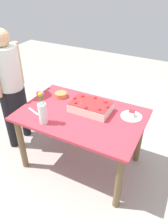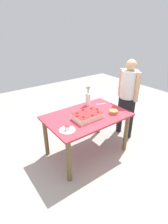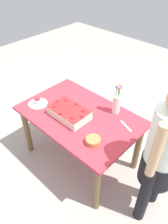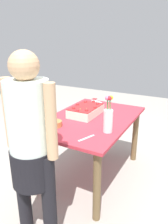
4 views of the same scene
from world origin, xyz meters
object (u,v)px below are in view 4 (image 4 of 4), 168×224
flower_vase (108,117)px  sheet_cake (86,110)px  cake_knife (86,138)px  person_standing (31,142)px  fruit_bowl (55,124)px  serving_plate_with_slice (94,103)px

flower_vase → sheet_cake: bearing=51.5°
cake_knife → flower_vase: bearing=-7.2°
person_standing → sheet_cake: bearing=5.5°
cake_knife → person_standing: person_standing is taller
flower_vase → fruit_bowl: 0.54m
fruit_bowl → person_standing: bearing=-159.8°
person_standing → cake_knife: bearing=-21.8°
serving_plate_with_slice → flower_vase: bearing=-146.2°
sheet_cake → cake_knife: sheet_cake is taller
flower_vase → fruit_bowl: (-0.12, 0.51, -0.12)m
flower_vase → person_standing: 0.76m
sheet_cake → flower_vase: (-0.32, -0.40, 0.09)m
serving_plate_with_slice → person_standing: bearing=-172.3°
fruit_bowl → person_standing: person_standing is taller
cake_knife → fruit_bowl: 0.41m
sheet_cake → flower_vase: 0.52m
fruit_bowl → person_standing: (-0.57, -0.21, 0.10)m
serving_plate_with_slice → fruit_bowl: 0.87m
serving_plate_with_slice → cake_knife: size_ratio=1.20×
person_standing → serving_plate_with_slice: bearing=7.7°
cake_knife → person_standing: 0.53m
flower_vase → cake_knife: bearing=153.1°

